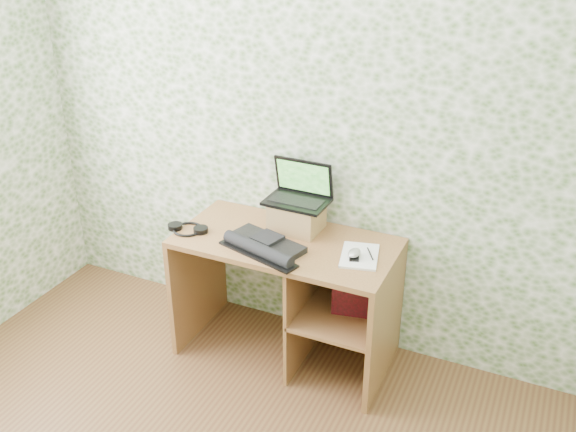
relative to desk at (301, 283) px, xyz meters
The scene contains 10 objects.
wall_back 0.87m from the desk, 105.57° to the left, with size 3.50×3.50×0.00m, color white.
desk is the anchor object (origin of this frame).
riser 0.38m from the desk, 124.51° to the left, with size 0.27×0.22×0.16m, color #A17448.
laptop 0.51m from the desk, 117.58° to the left, with size 0.35×0.25×0.23m.
keyboard 0.37m from the desk, 130.46° to the right, with size 0.49×0.36×0.07m.
headphones 0.70m from the desk, 166.30° to the right, with size 0.23×0.19×0.03m.
notepad 0.44m from the desk, ahead, with size 0.19×0.27×0.01m, color silver.
mouse 0.45m from the desk, 11.94° to the right, with size 0.06×0.10×0.03m, color #BBBBBE.
pen 0.48m from the desk, ahead, with size 0.01×0.01×0.12m, color black.
red_box 0.33m from the desk, ahead, with size 0.23×0.07×0.28m, color maroon.
Camera 1 is at (1.28, -1.33, 2.42)m, focal length 40.00 mm.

